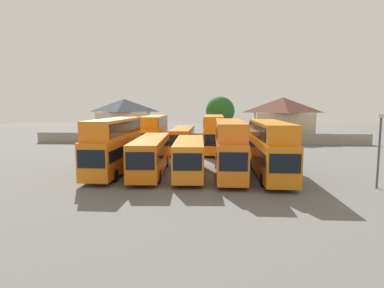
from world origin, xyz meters
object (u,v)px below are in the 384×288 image
Objects in this scene: bus_6 at (154,132)px; bus_5 at (270,146)px; bus_1 at (114,143)px; bus_3 at (189,156)px; bus_7 at (183,138)px; house_terrace_centre at (282,119)px; house_terrace_left at (124,119)px; bus_4 at (229,145)px; tree_left_of_lot at (220,111)px; bus_8 at (214,132)px; bus_9 at (233,139)px; bus_2 at (151,153)px; lamp_post_lot_edge at (379,146)px.

bus_5 is at bearing 39.60° from bus_6.
bus_1 is 7.31m from bus_3.
house_terrace_centre is (16.89, 15.89, 2.12)m from bus_7.
bus_5 is 1.24× the size of house_terrace_left.
bus_3 is 0.87× the size of bus_4.
bus_3 is 0.87× the size of bus_7.
bus_6 is 15.78m from tree_left_of_lot.
bus_3 is at bearing -7.72° from bus_8.
bus_3 is 0.90× the size of bus_8.
bus_1 is 1.03× the size of bus_9.
bus_7 is 23.29m from house_terrace_centre.
house_terrace_left is 18.53m from tree_left_of_lot.
bus_8 is at bearing 88.14° from bus_7.
bus_3 is at bearing 84.13° from bus_1.
bus_9 is 1.06× the size of house_terrace_centre.
bus_7 is 1.04× the size of bus_8.
bus_2 is 15.16m from bus_7.
bus_5 is at bearing 88.67° from bus_3.
bus_9 is (8.55, 14.42, -0.04)m from bus_2.
bus_7 is at bearing -93.76° from bus_9.
lamp_post_lot_edge is at bearing 63.96° from bus_5.
bus_6 is (-2.25, 14.78, 0.86)m from bus_2.
house_terrace_left reaches higher than bus_7.
bus_8 is at bearing 148.36° from bus_1.
bus_3 is at bearing -65.60° from house_terrace_left.
tree_left_of_lot is (-0.22, 27.45, 2.60)m from bus_4.
bus_5 is at bearing -103.48° from house_terrace_centre.
bus_3 is 28.41m from tree_left_of_lot.
bus_2 is 3.79m from bus_3.
bus_8 reaches higher than bus_3.
bus_8 is (8.25, 0.10, 0.03)m from bus_6.
bus_4 is (7.35, -0.26, 0.89)m from bus_2.
bus_9 is 1.41× the size of tree_left_of_lot.
bus_7 is at bearing -91.88° from bus_8.
bus_5 reaches higher than bus_2.
bus_1 is at bearing -111.38° from tree_left_of_lot.
house_terrace_centre is (7.58, 31.63, 1.21)m from bus_5.
tree_left_of_lot is (10.62, 27.11, 2.52)m from bus_1.
lamp_post_lot_edge is (11.52, -31.58, -2.08)m from tree_left_of_lot.
tree_left_of_lot reaches higher than bus_2.
bus_6 is at bearing 176.21° from bus_1.
bus_6 is 1.12× the size of house_terrace_left.
house_terrace_left is 1.65× the size of lamp_post_lot_edge.
bus_4 is 15.20m from bus_8.
bus_4 reaches higher than bus_9.
bus_4 is 1.00× the size of bus_7.
bus_3 is 15.44m from lamp_post_lot_edge.
house_terrace_centre reaches higher than lamp_post_lot_edge.
tree_left_of_lot is at bearing -172.20° from bus_5.
bus_7 is at bearing 131.08° from lamp_post_lot_edge.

